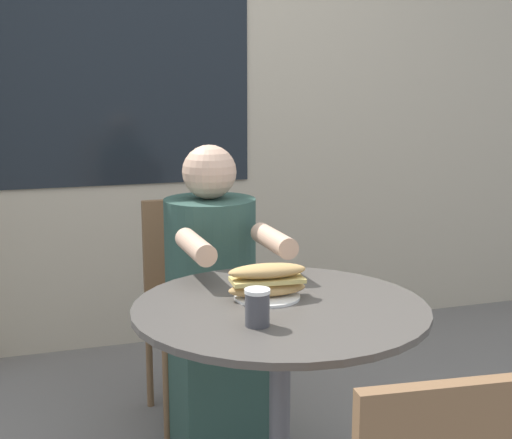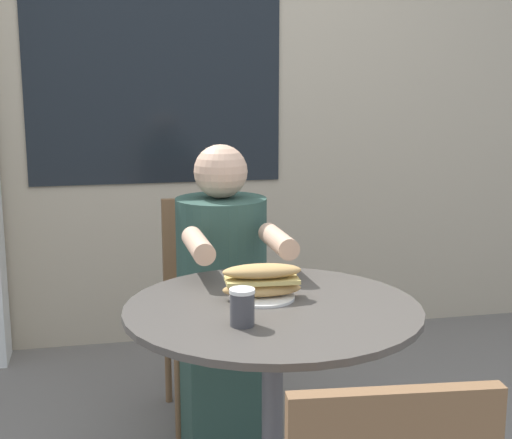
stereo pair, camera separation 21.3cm
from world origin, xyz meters
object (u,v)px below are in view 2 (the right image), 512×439
cafe_table (272,370)px  drink_cup (242,307)px  diner_chair (209,285)px  seated_diner (224,321)px  sandwich_on_plate (262,282)px

cafe_table → drink_cup: drink_cup is taller
diner_chair → seated_diner: (0.00, -0.35, -0.03)m
diner_chair → sandwich_on_plate: size_ratio=3.77×
diner_chair → drink_cup: bearing=84.8°
seated_diner → sandwich_on_plate: size_ratio=4.87×
diner_chair → sandwich_on_plate: (0.03, -0.87, 0.26)m
cafe_table → drink_cup: (-0.11, -0.14, 0.24)m
cafe_table → seated_diner: bearing=93.7°
diner_chair → seated_diner: seated_diner is taller
cafe_table → sandwich_on_plate: 0.25m
seated_diner → sandwich_on_plate: (0.02, -0.52, 0.29)m
sandwich_on_plate → drink_cup: size_ratio=2.40×
diner_chair → drink_cup: (-0.07, -1.08, 0.26)m
cafe_table → diner_chair: size_ratio=0.95×
cafe_table → diner_chair: 0.94m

